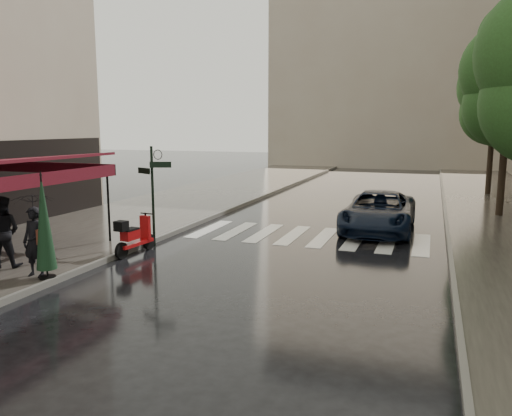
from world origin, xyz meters
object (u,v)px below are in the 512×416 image
Objects in this scene: pedestrian_with_umbrella at (32,209)px; parasol_back at (44,222)px; parked_car at (379,212)px; scooter at (134,237)px; pedestrian_terrace at (2,232)px.

pedestrian_with_umbrella is 0.98× the size of parasol_back.
scooter is at bearing -137.63° from parked_car.
parasol_back is (0.35, -0.04, -0.29)m from pedestrian_with_umbrella.
parked_car is 11.11m from parasol_back.
pedestrian_terrace is 1.85m from parasol_back.
parasol_back is (-0.44, -3.00, 0.94)m from scooter.
parked_car reaches higher than scooter.
pedestrian_terrace is 0.73× the size of parasol_back.
parked_car is at bearing 48.10° from scooter.
pedestrian_with_umbrella is 1.43× the size of scooter.
scooter is 3.18m from parasol_back.
parked_car is (6.34, 5.77, 0.18)m from scooter.
pedestrian_with_umbrella is 3.31m from scooter.
pedestrian_terrace is 1.07× the size of scooter.
pedestrian_with_umbrella is at bearing 143.18° from pedestrian_terrace.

